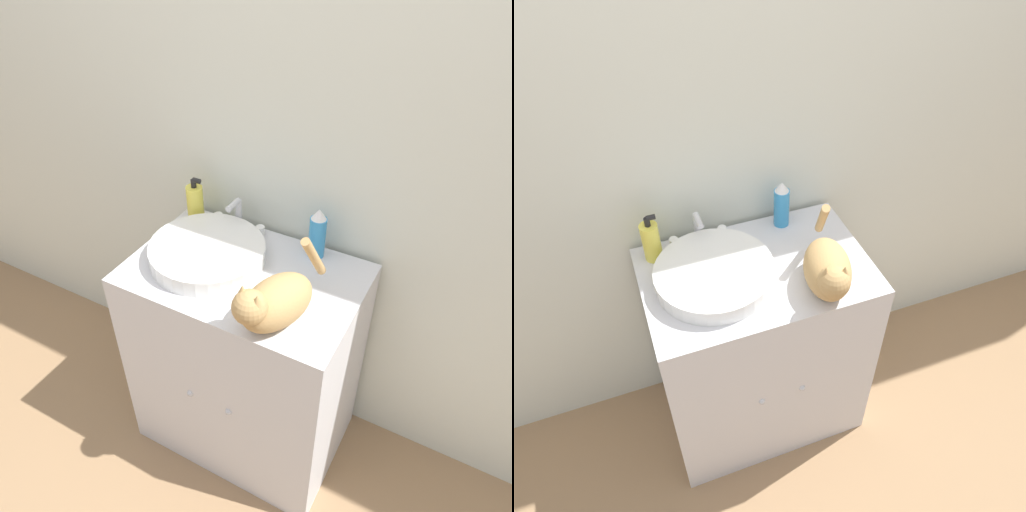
% 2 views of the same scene
% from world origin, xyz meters
% --- Properties ---
extents(ground_plane, '(8.00, 8.00, 0.00)m').
position_xyz_m(ground_plane, '(0.00, 0.00, 0.00)').
color(ground_plane, '#997551').
extents(wall_back, '(6.00, 0.05, 2.50)m').
position_xyz_m(wall_back, '(0.00, 0.55, 1.25)').
color(wall_back, silver).
rests_on(wall_back, ground_plane).
extents(vanity_cabinet, '(0.77, 0.52, 0.87)m').
position_xyz_m(vanity_cabinet, '(0.00, 0.25, 0.44)').
color(vanity_cabinet, silver).
rests_on(vanity_cabinet, ground_plane).
extents(sink_basin, '(0.39, 0.39, 0.06)m').
position_xyz_m(sink_basin, '(-0.14, 0.26, 0.90)').
color(sink_basin, white).
rests_on(sink_basin, vanity_cabinet).
extents(faucet, '(0.21, 0.09, 0.13)m').
position_xyz_m(faucet, '(-0.14, 0.46, 0.92)').
color(faucet, silver).
rests_on(faucet, vanity_cabinet).
extents(cat, '(0.22, 0.37, 0.24)m').
position_xyz_m(cat, '(0.19, 0.10, 0.95)').
color(cat, tan).
rests_on(cat, vanity_cabinet).
extents(soap_bottle, '(0.06, 0.06, 0.18)m').
position_xyz_m(soap_bottle, '(-0.31, 0.43, 0.95)').
color(soap_bottle, '#EADB4C').
rests_on(soap_bottle, vanity_cabinet).
extents(spray_bottle, '(0.06, 0.06, 0.18)m').
position_xyz_m(spray_bottle, '(0.17, 0.45, 0.96)').
color(spray_bottle, '#338CCC').
rests_on(spray_bottle, vanity_cabinet).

